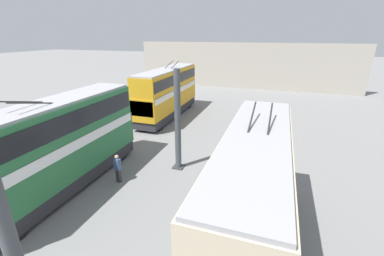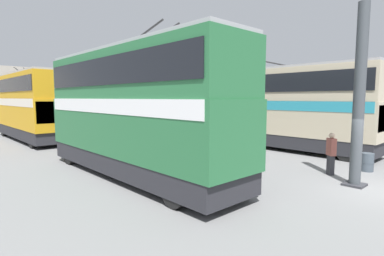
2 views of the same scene
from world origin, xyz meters
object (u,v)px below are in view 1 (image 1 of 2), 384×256
Objects in this scene: bus_left_far at (252,189)px; person_by_left_row at (201,194)px; person_by_right_row at (118,168)px; bus_right_mid at (167,90)px; bus_right_near at (59,141)px.

person_by_left_row is at bearing 53.35° from bus_left_far.
person_by_right_row reaches higher than person_by_left_row.
person_by_right_row is 5.59m from person_by_left_row.
person_by_left_row is (1.96, 2.63, -2.10)m from bus_left_far.
bus_right_mid is at bearing 33.77° from bus_left_far.
bus_left_far reaches higher than person_by_right_row.
bus_right_near is 6.99× the size of person_by_left_row.
bus_right_near is 14.80m from bus_right_mid.
person_by_left_row is (-14.05, -8.07, -2.11)m from bus_right_mid.
person_by_left_row is (-0.78, -5.53, -0.14)m from person_by_right_row.
person_by_right_row is (-13.27, -2.54, -1.97)m from bus_right_mid.
bus_right_near is 0.97× the size of bus_right_mid.
bus_right_near is at bearing 83.56° from bus_left_far.
bus_right_mid reaches higher than person_by_left_row.
bus_left_far is at bearing -96.44° from bus_right_near.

